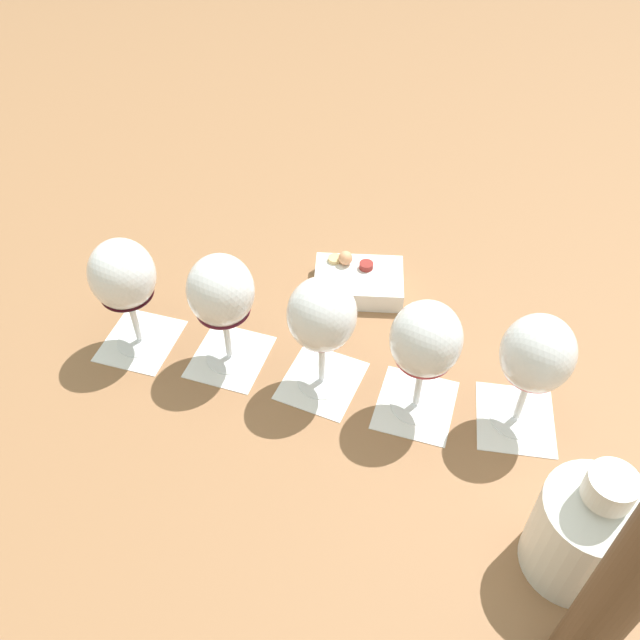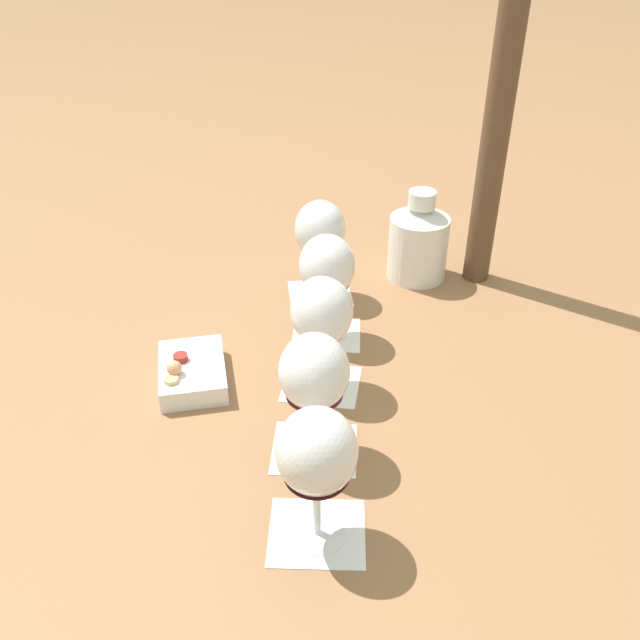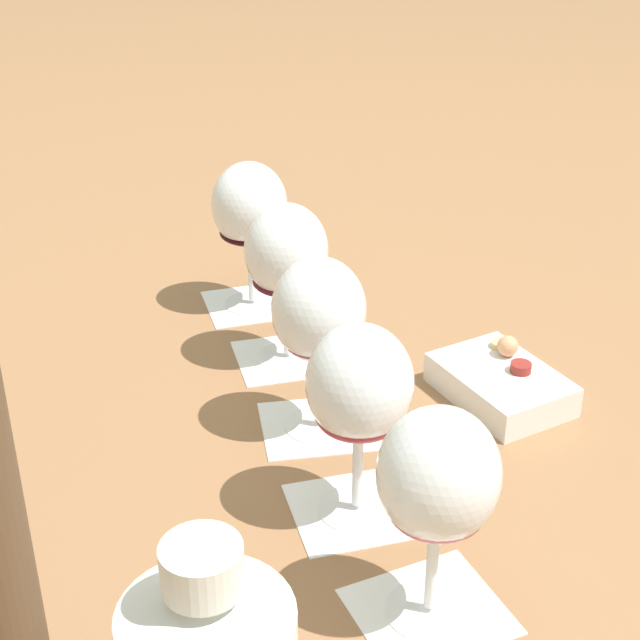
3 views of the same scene
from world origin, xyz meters
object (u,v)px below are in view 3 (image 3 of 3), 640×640
object	(u,v)px
wine_glass_0	(438,484)
wine_glass_2	(322,319)
wine_glass_1	(359,392)
wine_glass_4	(250,211)
wine_glass_3	(286,257)
snack_dish	(501,383)

from	to	relation	value
wine_glass_0	wine_glass_2	bearing A→B (deg)	-40.04
wine_glass_1	wine_glass_4	xyz separation A→B (m)	(0.29, -0.26, 0.00)
wine_glass_4	wine_glass_3	bearing A→B (deg)	141.67
wine_glass_2	wine_glass_4	distance (m)	0.27
wine_glass_3	snack_dish	distance (m)	0.25
wine_glass_2	snack_dish	world-z (taller)	wine_glass_2
wine_glass_3	wine_glass_1	bearing A→B (deg)	136.26
wine_glass_0	snack_dish	bearing A→B (deg)	-76.98
wine_glass_4	snack_dish	world-z (taller)	wine_glass_4
wine_glass_1	snack_dish	bearing A→B (deg)	-98.54
wine_glass_3	snack_dish	size ratio (longest dim) A/B	1.08
wine_glass_3	snack_dish	world-z (taller)	wine_glass_3
wine_glass_2	wine_glass_4	bearing A→B (deg)	-40.54
wine_glass_4	snack_dish	distance (m)	0.34
wine_glass_3	snack_dish	bearing A→B (deg)	-168.17
wine_glass_3	wine_glass_0	bearing A→B (deg)	139.03
wine_glass_0	wine_glass_1	bearing A→B (deg)	-35.27
wine_glass_2	wine_glass_4	world-z (taller)	same
wine_glass_1	wine_glass_4	bearing A→B (deg)	-41.92
wine_glass_1	wine_glass_2	bearing A→B (deg)	-44.89
wine_glass_0	wine_glass_2	xyz separation A→B (m)	(0.19, -0.16, -0.00)
wine_glass_2	wine_glass_3	size ratio (longest dim) A/B	1.00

